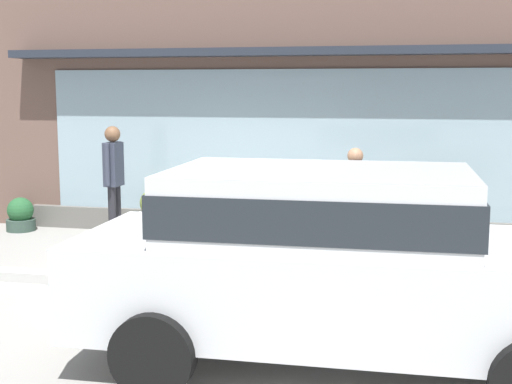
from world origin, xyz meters
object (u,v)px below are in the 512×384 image
Objects in this scene: pedestrian_passerby at (114,174)px; potted_plant_corner_tall at (153,213)px; potted_plant_by_entrance at (21,215)px; fire_hydrant at (305,236)px; parked_car_silver at (336,257)px; pedestrian_with_handbag at (354,198)px; potted_plant_window_left at (436,217)px.

pedestrian_passerby reaches higher than potted_plant_corner_tall.
potted_plant_corner_tall is at bearing 4.45° from potted_plant_by_entrance.
parked_car_silver reaches higher than fire_hydrant.
pedestrian_with_handbag reaches higher than potted_plant_window_left.
fire_hydrant reaches higher than potted_plant_window_left.
fire_hydrant is 1.29× the size of potted_plant_corner_tall.
pedestrian_passerby reaches higher than pedestrian_with_handbag.
potted_plant_corner_tall reaches higher than potted_plant_by_entrance.
potted_plant_corner_tall is at bearing 155.70° from pedestrian_passerby.
parked_car_silver is (3.75, -4.05, -0.10)m from pedestrian_passerby.
potted_plant_by_entrance is (-5.50, 1.04, -0.63)m from pedestrian_with_handbag.
pedestrian_passerby is (-3.06, 1.16, 0.57)m from fire_hydrant.
pedestrian_passerby reaches higher than potted_plant_by_entrance.
pedestrian_with_handbag is 3.53m from potted_plant_corner_tall.
parked_car_silver is (0.13, -3.52, 0.06)m from pedestrian_with_handbag.
pedestrian_with_handbag is at bearing -10.74° from potted_plant_by_entrance.
parked_car_silver is at bearing -39.02° from potted_plant_by_entrance.
potted_plant_corner_tall is at bearing 43.52° from pedestrian_with_handbag.
pedestrian_passerby is 0.40× the size of parked_car_silver.
potted_plant_corner_tall is at bearing 178.24° from potted_plant_window_left.
fire_hydrant is 0.93m from pedestrian_with_handbag.
fire_hydrant is 3.29m from potted_plant_corner_tall.
potted_plant_corner_tall is 0.80× the size of potted_plant_window_left.
potted_plant_by_entrance is 6.59m from potted_plant_window_left.
potted_plant_corner_tall is at bearing 145.85° from fire_hydrant.
pedestrian_passerby is (-3.61, 0.53, 0.16)m from pedestrian_with_handbag.
potted_plant_window_left reaches higher than potted_plant_corner_tall.
parked_car_silver reaches higher than potted_plant_by_entrance.
fire_hydrant is 2.37m from potted_plant_window_left.
potted_plant_window_left is at bearing 0.34° from potted_plant_by_entrance.
potted_plant_corner_tall is 4.36m from potted_plant_window_left.
pedestrian_passerby is 3.20× the size of potted_plant_by_entrance.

